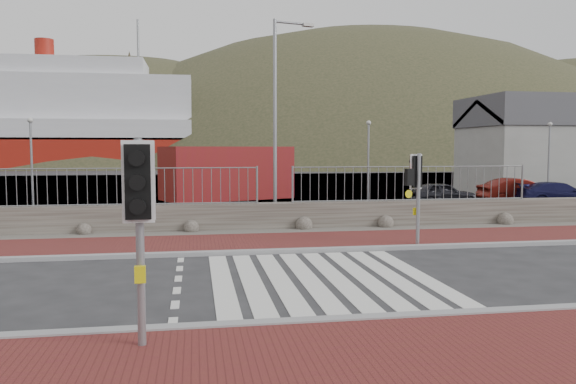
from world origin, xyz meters
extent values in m
plane|color=#28282B|center=(0.00, 0.00, 0.00)|extent=(220.00, 220.00, 0.00)
cube|color=maroon|center=(0.00, -5.00, 0.04)|extent=(40.00, 4.00, 0.08)
cube|color=maroon|center=(0.00, 4.50, 0.04)|extent=(40.00, 3.00, 0.08)
cube|color=gray|center=(0.00, -3.00, 0.05)|extent=(40.00, 0.25, 0.12)
cube|color=gray|center=(0.00, 3.00, 0.05)|extent=(40.00, 0.25, 0.12)
cube|color=silver|center=(-2.10, 0.00, 0.01)|extent=(0.42, 5.60, 0.01)
cube|color=silver|center=(-1.50, 0.00, 0.01)|extent=(0.42, 5.60, 0.01)
cube|color=silver|center=(-0.90, 0.00, 0.01)|extent=(0.42, 5.60, 0.01)
cube|color=silver|center=(-0.30, 0.00, 0.01)|extent=(0.42, 5.60, 0.01)
cube|color=silver|center=(0.30, 0.00, 0.01)|extent=(0.42, 5.60, 0.01)
cube|color=silver|center=(0.90, 0.00, 0.01)|extent=(0.42, 5.60, 0.01)
cube|color=silver|center=(1.50, 0.00, 0.01)|extent=(0.42, 5.60, 0.01)
cube|color=silver|center=(2.10, 0.00, 0.01)|extent=(0.42, 5.60, 0.01)
cube|color=#59544C|center=(0.00, 6.50, 0.03)|extent=(40.00, 1.50, 0.06)
cube|color=#4C453E|center=(0.00, 7.30, 0.45)|extent=(40.00, 0.60, 0.90)
cylinder|color=gray|center=(-4.80, 7.15, 2.10)|extent=(8.40, 0.04, 0.04)
cylinder|color=gray|center=(-0.60, 7.15, 1.50)|extent=(0.07, 0.07, 1.20)
cylinder|color=gray|center=(4.80, 7.15, 2.10)|extent=(8.40, 0.04, 0.04)
cylinder|color=gray|center=(0.60, 7.15, 1.50)|extent=(0.07, 0.07, 1.20)
cylinder|color=gray|center=(9.00, 7.15, 1.50)|extent=(0.07, 0.07, 1.20)
cube|color=#4C4C4F|center=(0.00, 27.90, 0.00)|extent=(120.00, 40.00, 0.50)
cube|color=#3F4C54|center=(0.00, 62.90, 0.00)|extent=(220.00, 50.00, 0.05)
cube|color=maroon|center=(-28.00, 67.90, 2.00)|extent=(50.00, 16.00, 4.00)
cube|color=silver|center=(-18.00, 67.90, 9.00)|extent=(30.00, 12.00, 6.00)
cube|color=silver|center=(-18.00, 67.90, 13.00)|extent=(18.00, 10.00, 2.50)
cylinder|color=maroon|center=(-22.00, 67.90, 15.50)|extent=(2.40, 2.40, 3.00)
cylinder|color=gray|center=(-10.00, 67.90, 17.00)|extent=(0.30, 0.30, 6.00)
cube|color=#9E9E99|center=(20.00, 19.90, 2.00)|extent=(12.00, 6.00, 4.00)
cube|color=#4C4C51|center=(20.00, 19.90, 4.90)|extent=(12.20, 6.20, 1.80)
ellipsoid|color=#2D321E|center=(-15.00, 87.90, -20.00)|extent=(106.40, 68.40, 76.00)
ellipsoid|color=#2D321E|center=(30.00, 87.90, -26.00)|extent=(140.00, 90.00, 100.00)
cylinder|color=gray|center=(-3.36, -3.68, 1.44)|extent=(0.11, 0.11, 2.88)
cube|color=#D3C50C|center=(-3.36, -3.68, 1.08)|extent=(0.15, 0.09, 0.23)
cube|color=black|center=(-3.36, -3.68, 2.31)|extent=(0.42, 0.26, 1.08)
sphere|color=#0CE53F|center=(-3.36, -3.68, 2.00)|extent=(0.15, 0.15, 0.15)
cylinder|color=gray|center=(3.49, 3.37, 1.30)|extent=(0.10, 0.10, 2.60)
cube|color=#D3C50C|center=(3.49, 3.37, 0.98)|extent=(0.14, 0.10, 0.20)
cube|color=black|center=(3.49, 3.37, 2.09)|extent=(0.42, 0.31, 0.98)
sphere|color=#0CE53F|center=(3.49, 3.37, 1.81)|extent=(0.14, 0.14, 0.14)
cube|color=black|center=(3.18, 3.29, 1.95)|extent=(0.24, 0.20, 0.46)
cylinder|color=gray|center=(0.14, 8.10, 3.58)|extent=(0.13, 0.13, 7.17)
cylinder|color=gray|center=(0.75, 8.24, 7.08)|extent=(1.24, 0.36, 0.08)
cube|color=beige|center=(1.37, 8.38, 7.06)|extent=(0.44, 0.28, 0.11)
cube|color=maroon|center=(-0.92, 18.96, 1.41)|extent=(7.33, 5.15, 2.82)
imported|color=black|center=(9.09, 13.95, 0.56)|extent=(3.29, 1.35, 1.12)
imported|color=#51100B|center=(13.06, 13.88, 0.63)|extent=(3.90, 1.54, 1.26)
imported|color=#13123A|center=(14.35, 12.64, 0.57)|extent=(4.13, 2.18, 1.14)
camera|label=1|loc=(-2.62, -11.34, 2.75)|focal=35.00mm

